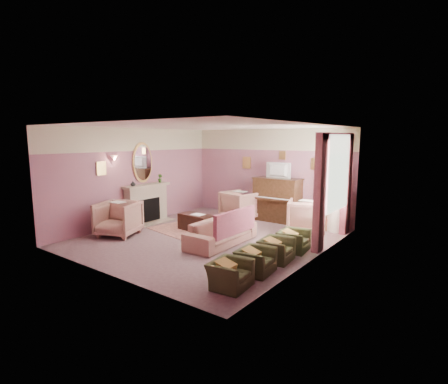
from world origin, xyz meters
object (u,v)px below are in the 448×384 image
Objects in this scene: piano at (277,200)px; olive_chair_c at (276,246)px; side_table at (336,218)px; coffee_table at (197,222)px; sofa at (221,228)px; television at (277,169)px; floral_armchair_right at (307,215)px; floral_armchair_front at (118,217)px; olive_chair_b at (255,257)px; floral_armchair_left at (240,204)px; olive_chair_a at (230,270)px; olive_chair_d at (294,237)px.

olive_chair_c is (1.66, -3.14, -0.34)m from piano.
piano reaches higher than side_table.
sofa is (1.31, -0.59, 0.18)m from coffee_table.
sofa is 3.35m from side_table.
television is 3.10m from sofa.
side_table is at bearing 35.83° from coffee_table.
side_table is (0.20, 3.06, 0.04)m from olive_chair_c.
coffee_table is 3.82m from side_table.
floral_armchair_right is 4.95m from floral_armchair_front.
floral_armchair_front reaches higher than olive_chair_b.
piano is 1.54m from floral_armchair_right.
olive_chair_b is 3.89m from side_table.
floral_armchair_left is (-1.02, -0.51, -0.15)m from piano.
piano reaches higher than coffee_table.
piano is 1.97× the size of olive_chair_b.
piano is 1.40× the size of floral_armchair_right.
coffee_table is at bearing -149.22° from floral_armchair_right.
olive_chair_b is (0.00, 0.82, 0.00)m from olive_chair_a.
floral_armchair_right is 0.92m from side_table.
coffee_table is 1.41× the size of olive_chair_b.
olive_chair_b is at bearing -92.89° from side_table.
olive_chair_a is 1.00× the size of olive_chair_b.
olive_chair_a reaches higher than coffee_table.
floral_armchair_front is (-1.30, -1.60, 0.27)m from coffee_table.
sofa is 2.79m from floral_armchair_front.
television is (0.00, -0.05, 0.95)m from piano.
coffee_table is (-1.24, -2.26, -1.38)m from television.
piano is 1.97× the size of olive_chair_d.
floral_armchair_left reaches higher than olive_chair_b.
olive_chair_c is 3.07m from side_table.
olive_chair_d is (4.20, 1.59, -0.19)m from floral_armchair_front.
floral_armchair_right is at bearing -6.95° from floral_armchair_left.
floral_armchair_left reaches higher than olive_chair_d.
television reaches higher than olive_chair_c.
olive_chair_a is (0.35, -3.98, -0.19)m from floral_armchair_right.
sofa is 2.45m from floral_armchair_right.
floral_armchair_left is at bearing -155.69° from television.
television is at bearing 24.31° from floral_armchair_left.
floral_armchair_left reaches higher than olive_chair_c.
television reaches higher than floral_armchair_left.
coffee_table is 0.50× the size of sofa.
floral_armchair_left is (-1.02, -0.46, -1.10)m from television.
piano is at bearing 61.74° from coffee_table.
floral_armchair_left is at bearing 82.95° from coffee_table.
floral_armchair_right is at bearing 103.02° from olive_chair_d.
television is at bearing 112.99° from olive_chair_b.
television is 1.57m from floral_armchair_left.
olive_chair_d is at bearing -76.98° from floral_armchair_right.
floral_armchair_right reaches higher than coffee_table.
piano is 1.97× the size of olive_chair_c.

